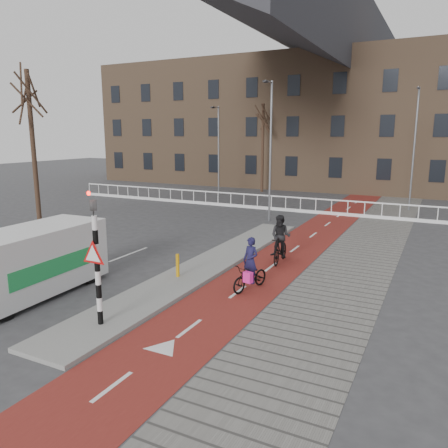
% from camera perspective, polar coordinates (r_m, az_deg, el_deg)
% --- Properties ---
extents(ground, '(120.00, 120.00, 0.00)m').
position_cam_1_polar(ground, '(13.29, -7.92, -10.50)').
color(ground, '#38383A').
rests_on(ground, ground).
extents(bike_lane, '(2.50, 60.00, 0.01)m').
position_cam_1_polar(bike_lane, '(21.43, 10.85, -1.97)').
color(bike_lane, maroon).
rests_on(bike_lane, ground).
extents(sidewalk, '(3.00, 60.00, 0.01)m').
position_cam_1_polar(sidewalk, '(20.87, 18.26, -2.73)').
color(sidewalk, slate).
rests_on(sidewalk, ground).
extents(curb_island, '(1.80, 16.00, 0.12)m').
position_cam_1_polar(curb_island, '(16.82, -2.15, -5.37)').
color(curb_island, gray).
rests_on(curb_island, ground).
extents(traffic_signal, '(0.80, 0.80, 3.68)m').
position_cam_1_polar(traffic_signal, '(11.53, -16.38, -3.91)').
color(traffic_signal, black).
rests_on(traffic_signal, curb_island).
extents(bollard, '(0.12, 0.12, 0.81)m').
position_cam_1_polar(bollard, '(15.28, -6.08, -5.39)').
color(bollard, '#E49E0C').
rests_on(bollard, curb_island).
extents(cyclist_near, '(0.99, 1.74, 1.75)m').
position_cam_1_polar(cyclist_near, '(14.23, 3.47, -6.35)').
color(cyclist_near, black).
rests_on(cyclist_near, bike_lane).
extents(cyclist_far, '(0.85, 1.79, 1.90)m').
position_cam_1_polar(cyclist_far, '(17.22, 7.38, -2.51)').
color(cyclist_far, black).
rests_on(cyclist_far, bike_lane).
extents(van, '(2.14, 4.99, 2.12)m').
position_cam_1_polar(van, '(14.89, -24.04, -4.45)').
color(van, silver).
rests_on(van, ground).
extents(railing, '(28.00, 0.10, 0.99)m').
position_cam_1_polar(railing, '(30.02, 2.61, 2.72)').
color(railing, silver).
rests_on(railing, ground).
extents(townhouse_row, '(46.00, 10.00, 15.90)m').
position_cam_1_polar(townhouse_row, '(43.36, 13.67, 15.13)').
color(townhouse_row, '#7F6047').
rests_on(townhouse_row, ground).
extents(tree_left, '(0.25, 0.25, 8.21)m').
position_cam_1_polar(tree_left, '(25.26, -23.62, 8.72)').
color(tree_left, black).
rests_on(tree_left, ground).
extents(tree_mid, '(0.25, 0.25, 7.49)m').
position_cam_1_polar(tree_mid, '(38.22, 5.05, 9.80)').
color(tree_mid, black).
rests_on(tree_mid, ground).
extents(streetlight_near, '(0.12, 0.12, 7.85)m').
position_cam_1_polar(streetlight_near, '(25.14, 6.09, 9.20)').
color(streetlight_near, slate).
rests_on(streetlight_near, ground).
extents(streetlight_left, '(0.12, 0.12, 7.11)m').
position_cam_1_polar(streetlight_left, '(35.55, -0.72, 9.40)').
color(streetlight_left, slate).
rests_on(streetlight_left, ground).
extents(streetlight_right, '(0.12, 0.12, 7.88)m').
position_cam_1_polar(streetlight_right, '(31.20, 23.56, 8.82)').
color(streetlight_right, slate).
rests_on(streetlight_right, ground).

